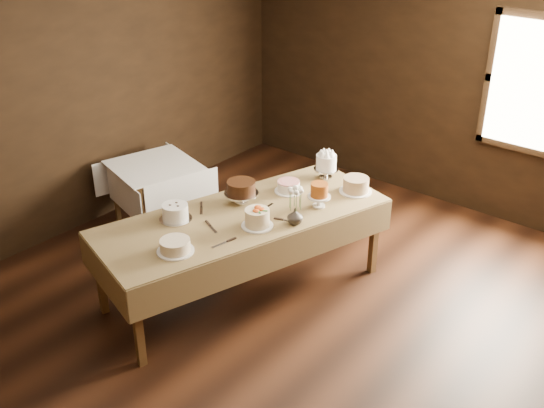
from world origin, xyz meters
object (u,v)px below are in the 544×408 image
at_px(cake_caramel, 319,196).
at_px(display_table, 243,221).
at_px(flower_vase, 295,216).
at_px(cake_chocolate, 241,193).
at_px(cake_lattice, 289,187).
at_px(cake_cream, 175,246).
at_px(cake_swirl, 175,213).
at_px(cake_flowers, 257,218).
at_px(cake_server_b, 220,245).
at_px(side_table, 155,172).
at_px(cake_speckled, 356,185).
at_px(cake_server_e, 201,211).
at_px(cake_server_c, 268,206).
at_px(cake_meringue, 326,167).
at_px(cake_server_d, 292,221).
at_px(cake_server_a, 213,229).

bearing_deg(cake_caramel, display_table, -127.60).
xyz_separation_m(display_table, flower_vase, (0.46, 0.17, 0.13)).
bearing_deg(cake_chocolate, cake_caramel, 33.72).
relative_size(cake_lattice, cake_cream, 0.88).
distance_m(display_table, cake_swirl, 0.61).
relative_size(cake_flowers, cake_cream, 0.92).
distance_m(display_table, cake_lattice, 0.64).
xyz_separation_m(cake_cream, cake_server_b, (0.20, 0.30, -0.05)).
distance_m(cake_lattice, flower_vase, 0.63).
bearing_deg(side_table, cake_speckled, 17.53).
distance_m(cake_speckled, cake_swirl, 1.74).
distance_m(cake_swirl, cake_server_e, 0.27).
xyz_separation_m(display_table, cake_server_c, (0.08, 0.26, 0.06)).
bearing_deg(cake_swirl, cake_server_b, -6.36).
bearing_deg(cake_server_e, cake_chocolate, 108.27).
xyz_separation_m(cake_swirl, cake_server_c, (0.47, 0.70, -0.07)).
height_order(side_table, cake_speckled, cake_speckled).
xyz_separation_m(display_table, cake_chocolate, (-0.16, 0.16, 0.17)).
bearing_deg(cake_caramel, cake_cream, -107.48).
bearing_deg(cake_swirl, flower_vase, 35.66).
distance_m(display_table, cake_meringue, 1.13).
height_order(display_table, cake_server_d, cake_server_d).
bearing_deg(cake_server_b, display_table, -147.20).
relative_size(cake_flowers, cake_server_c, 1.26).
xyz_separation_m(cake_server_b, cake_server_e, (-0.54, 0.33, 0.00)).
bearing_deg(side_table, cake_server_d, -5.07).
height_order(cake_meringue, cake_server_c, cake_meringue).
relative_size(display_table, cake_speckled, 8.38).
xyz_separation_m(cake_server_b, flower_vase, (0.26, 0.68, 0.07)).
relative_size(cake_flowers, cake_server_b, 1.26).
distance_m(cake_swirl, flower_vase, 1.05).
height_order(cake_lattice, cake_chocolate, cake_chocolate).
xyz_separation_m(cake_swirl, cake_server_a, (0.38, 0.08, -0.07)).
bearing_deg(cake_lattice, cake_chocolate, -112.09).
relative_size(display_table, cake_server_e, 11.75).
height_order(cake_meringue, cake_server_a, cake_meringue).
bearing_deg(cake_speckled, cake_cream, -105.79).
relative_size(cake_caramel, cake_server_a, 1.02).
xyz_separation_m(cake_caramel, cake_server_b, (-0.23, -1.07, -0.10)).
bearing_deg(cake_server_d, cake_cream, -134.26).
bearing_deg(cake_caramel, cake_server_e, -136.00).
height_order(side_table, cake_caramel, cake_caramel).
height_order(cake_lattice, cake_server_c, cake_lattice).
height_order(cake_caramel, cake_server_b, cake_caramel).
height_order(cake_speckled, cake_caramel, cake_caramel).
bearing_deg(cake_swirl, cake_server_c, 56.23).
distance_m(cake_meringue, flower_vase, 0.99).
relative_size(cake_swirl, cake_server_e, 1.34).
bearing_deg(cake_server_b, cake_swirl, -85.33).
relative_size(side_table, flower_vase, 7.28).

